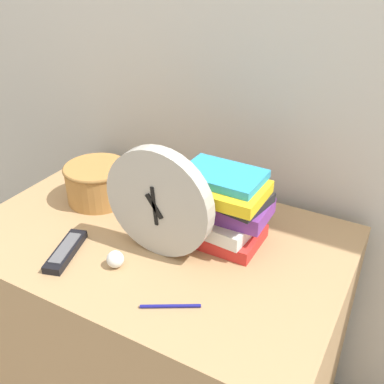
{
  "coord_description": "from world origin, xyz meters",
  "views": [
    {
      "loc": [
        0.59,
        -0.51,
        1.47
      ],
      "look_at": [
        0.11,
        0.35,
        0.9
      ],
      "focal_mm": 42.0,
      "sensor_mm": 36.0,
      "label": 1
    }
  ],
  "objects_px": {
    "book_stack": "(223,206)",
    "tv_remote": "(66,251)",
    "desk_clock": "(158,203)",
    "pen": "(170,306)",
    "basket": "(97,181)",
    "crumpled_paper_ball": "(115,259)"
  },
  "relations": [
    {
      "from": "basket",
      "to": "tv_remote",
      "type": "bearing_deg",
      "value": -68.34
    },
    {
      "from": "desk_clock",
      "to": "book_stack",
      "type": "bearing_deg",
      "value": 48.13
    },
    {
      "from": "desk_clock",
      "to": "pen",
      "type": "distance_m",
      "value": 0.26
    },
    {
      "from": "crumpled_paper_ball",
      "to": "basket",
      "type": "bearing_deg",
      "value": 135.93
    },
    {
      "from": "book_stack",
      "to": "tv_remote",
      "type": "relative_size",
      "value": 1.4
    },
    {
      "from": "desk_clock",
      "to": "tv_remote",
      "type": "distance_m",
      "value": 0.28
    },
    {
      "from": "basket",
      "to": "crumpled_paper_ball",
      "type": "relative_size",
      "value": 4.56
    },
    {
      "from": "crumpled_paper_ball",
      "to": "book_stack",
      "type": "bearing_deg",
      "value": 53.03
    },
    {
      "from": "basket",
      "to": "crumpled_paper_ball",
      "type": "height_order",
      "value": "basket"
    },
    {
      "from": "book_stack",
      "to": "crumpled_paper_ball",
      "type": "distance_m",
      "value": 0.31
    },
    {
      "from": "tv_remote",
      "to": "crumpled_paper_ball",
      "type": "xyz_separation_m",
      "value": [
        0.14,
        0.02,
        0.01
      ]
    },
    {
      "from": "desk_clock",
      "to": "pen",
      "type": "relative_size",
      "value": 2.41
    },
    {
      "from": "desk_clock",
      "to": "book_stack",
      "type": "xyz_separation_m",
      "value": [
        0.12,
        0.13,
        -0.05
      ]
    },
    {
      "from": "book_stack",
      "to": "pen",
      "type": "relative_size",
      "value": 2.03
    },
    {
      "from": "crumpled_paper_ball",
      "to": "pen",
      "type": "bearing_deg",
      "value": -16.16
    },
    {
      "from": "book_stack",
      "to": "crumpled_paper_ball",
      "type": "relative_size",
      "value": 5.65
    },
    {
      "from": "desk_clock",
      "to": "pen",
      "type": "xyz_separation_m",
      "value": [
        0.13,
        -0.17,
        -0.14
      ]
    },
    {
      "from": "crumpled_paper_ball",
      "to": "desk_clock",
      "type": "bearing_deg",
      "value": 59.86
    },
    {
      "from": "desk_clock",
      "to": "crumpled_paper_ball",
      "type": "distance_m",
      "value": 0.18
    },
    {
      "from": "basket",
      "to": "tv_remote",
      "type": "height_order",
      "value": "basket"
    },
    {
      "from": "basket",
      "to": "pen",
      "type": "relative_size",
      "value": 1.64
    },
    {
      "from": "tv_remote",
      "to": "book_stack",
      "type": "bearing_deg",
      "value": 39.16
    }
  ]
}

